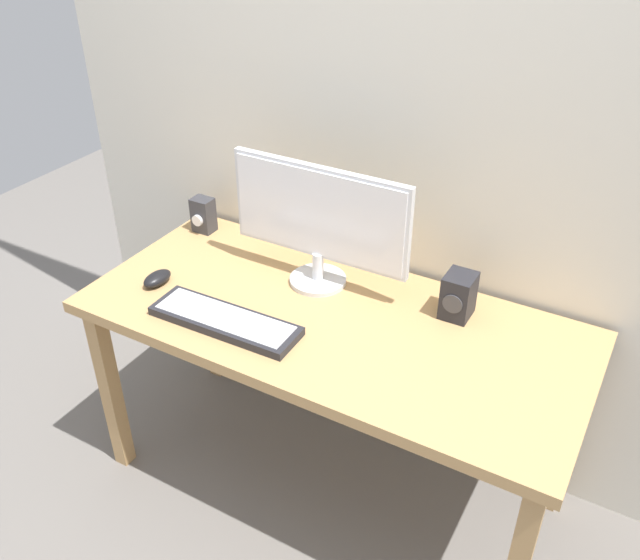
# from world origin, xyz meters

# --- Properties ---
(ground_plane) EXTENTS (6.00, 6.00, 0.00)m
(ground_plane) POSITION_xyz_m (0.00, 0.00, 0.00)
(ground_plane) COLOR slate
(wall_back) EXTENTS (2.54, 0.04, 3.00)m
(wall_back) POSITION_xyz_m (0.00, 0.39, 1.50)
(wall_back) COLOR silver
(wall_back) RESTS_ON ground_plane
(desk) EXTENTS (1.54, 0.69, 0.73)m
(desk) POSITION_xyz_m (0.00, 0.00, 0.65)
(desk) COLOR tan
(desk) RESTS_ON ground_plane
(monitor) EXTENTS (0.60, 0.18, 0.40)m
(monitor) POSITION_xyz_m (-0.13, 0.16, 0.95)
(monitor) COLOR silver
(monitor) RESTS_ON desk
(keyboard_primary) EXTENTS (0.47, 0.15, 0.03)m
(keyboard_primary) POSITION_xyz_m (-0.26, -0.19, 0.74)
(keyboard_primary) COLOR #232328
(keyboard_primary) RESTS_ON desk
(mouse) EXTENTS (0.07, 0.11, 0.04)m
(mouse) POSITION_xyz_m (-0.58, -0.12, 0.75)
(mouse) COLOR black
(mouse) RESTS_ON desk
(speaker_right) EXTENTS (0.09, 0.10, 0.14)m
(speaker_right) POSITION_xyz_m (0.32, 0.20, 0.80)
(speaker_right) COLOR #232328
(speaker_right) RESTS_ON desk
(audio_controller) EXTENTS (0.08, 0.07, 0.13)m
(audio_controller) POSITION_xyz_m (-0.67, 0.24, 0.79)
(audio_controller) COLOR #333338
(audio_controller) RESTS_ON desk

